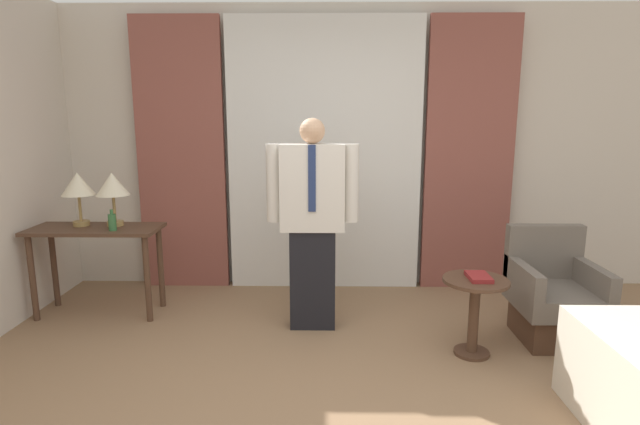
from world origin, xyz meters
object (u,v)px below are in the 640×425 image
armchair (553,299)px  book (479,277)px  table_lamp_right (112,186)px  bottle_near_edge (112,222)px  person (313,218)px  desk (96,244)px  table_lamp_left (78,186)px  side_table (474,304)px

armchair → book: 0.76m
table_lamp_right → book: bearing=-15.3°
book → bottle_near_edge: bearing=167.9°
person → armchair: 1.93m
desk → table_lamp_left: bearing=154.3°
table_lamp_left → book: table_lamp_left is taller
desk → person: 1.86m
side_table → book: book is taller
armchair → book: (-0.66, -0.27, 0.26)m
person → desk: bearing=172.5°
table_lamp_right → book: 3.00m
table_lamp_left → side_table: size_ratio=0.80×
bottle_near_edge → book: bearing=-12.1°
desk → book: bearing=-13.3°
bottle_near_edge → table_lamp_right: bearing=106.7°
person → table_lamp_left: bearing=171.0°
person → armchair: size_ratio=1.98×
table_lamp_left → bottle_near_edge: size_ratio=2.60×
table_lamp_left → book: 3.28m
person → book: 1.30m
table_lamp_left → table_lamp_right: (0.29, 0.00, 0.00)m
table_lamp_right → book: (2.85, -0.78, -0.52)m
table_lamp_left → book: size_ratio=2.03×
table_lamp_left → bottle_near_edge: bearing=-27.6°
desk → side_table: size_ratio=1.90×
table_lamp_left → table_lamp_right: 0.29m
table_lamp_left → armchair: (3.80, -0.50, -0.78)m
table_lamp_right → bottle_near_edge: bearing=-73.3°
desk → side_table: bearing=-13.4°
side_table → person: bearing=157.8°
bottle_near_edge → person: 1.64m
table_lamp_right → armchair: (3.51, -0.50, -0.78)m
table_lamp_right → armchair: bearing=-8.2°
table_lamp_left → book: bearing=-13.9°
table_lamp_left → bottle_near_edge: table_lamp_left is taller
book → side_table: bearing=-169.4°
person → side_table: (1.15, -0.47, -0.51)m
bottle_near_edge → desk: bearing=151.1°
armchair → side_table: (-0.68, -0.28, 0.07)m
person → armchair: (1.83, -0.19, -0.58)m
armchair → bottle_near_edge: bearing=174.7°
person → book: bearing=-21.8°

